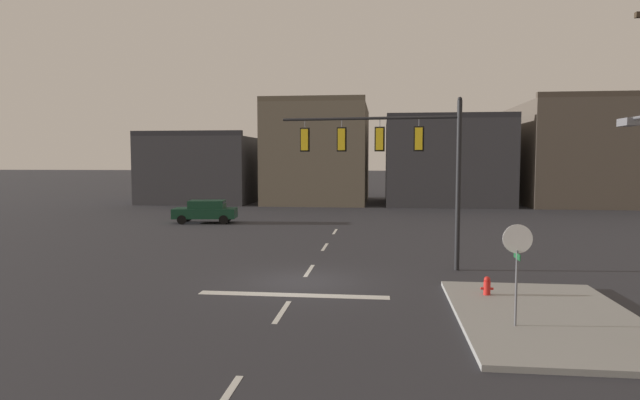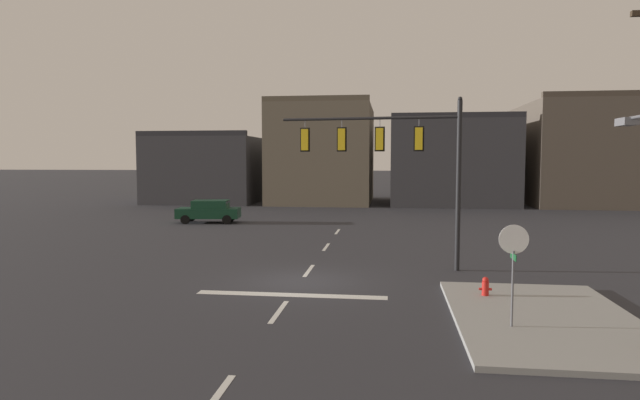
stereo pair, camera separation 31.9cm
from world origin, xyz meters
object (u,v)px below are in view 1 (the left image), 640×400
Objects in this scene: car_lot_nearside at (206,211)px; fire_hydrant at (487,289)px; signal_mast_near_side at (395,152)px; stop_sign at (517,250)px.

car_lot_nearside is 6.14× the size of fire_hydrant.
signal_mast_near_side is at bearing -48.19° from car_lot_nearside.
signal_mast_near_side reaches higher than fire_hydrant.
stop_sign is at bearing -69.88° from signal_mast_near_side.
signal_mast_near_side is 9.07m from stop_sign.
car_lot_nearside is at bearing 131.81° from signal_mast_near_side.
fire_hydrant is (2.86, -4.89, -4.48)m from signal_mast_near_side.
fire_hydrant is at bearing -50.77° from car_lot_nearside.
stop_sign is at bearing -87.85° from fire_hydrant.
fire_hydrant is at bearing -59.68° from signal_mast_near_side.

